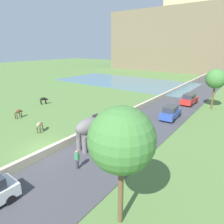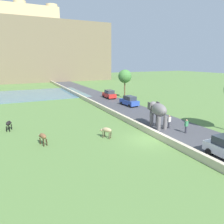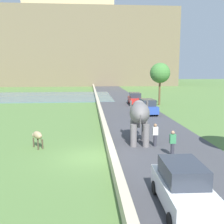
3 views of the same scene
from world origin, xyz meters
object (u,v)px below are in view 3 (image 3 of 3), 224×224
Objects in this scene: person_beside_elephant at (155,135)px; cow_tan at (37,136)px; car_red at (135,99)px; car_white at (183,187)px; car_blue at (147,107)px; person_trailing at (173,143)px; elephant at (139,115)px.

person_beside_elephant is 7.96m from cow_tan.
car_white is (-3.15, -29.65, 0.00)m from car_red.
car_red reaches higher than cow_tan.
car_blue is 3.03× the size of cow_tan.
cow_tan is at bearing -115.93° from car_red.
cow_tan is (-8.50, 2.62, -0.04)m from person_trailing.
elephant is at bearing -104.70° from car_blue.
person_trailing is at bearing -65.78° from elephant.
person_beside_elephant is (0.90, -1.07, -1.16)m from elephant.
elephant is 12.35m from car_blue.
person_beside_elephant is at bearing 104.28° from person_trailing.
person_beside_elephant is 0.40× the size of car_white.
car_white is at bearing -51.27° from cow_tan.
person_beside_elephant is 8.33m from car_white.
car_red is at bearing 81.27° from elephant.
car_red reaches higher than person_beside_elephant.
car_white is at bearing -90.19° from elephant.
car_white is (-1.48, -6.13, 0.03)m from person_trailing.
cow_tan is (-7.95, 0.47, -0.04)m from person_beside_elephant.
person_trailing is at bearing -96.30° from car_blue.
elephant is 20.56m from car_red.
car_white reaches higher than cow_tan.
elephant is 7.17m from cow_tan.
car_white reaches higher than person_trailing.
car_red is 3.01× the size of cow_tan.
elephant reaches higher than person_beside_elephant.
person_trailing is at bearing -94.05° from car_red.
car_red is 29.81m from car_white.
cow_tan is at bearing -175.10° from elephant.
car_white is at bearing -103.59° from person_trailing.
cow_tan is (-7.02, 8.75, -0.06)m from car_white.
person_trailing is 1.21× the size of cow_tan.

